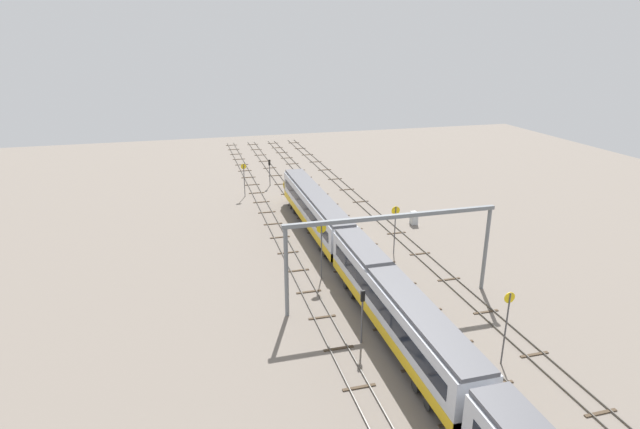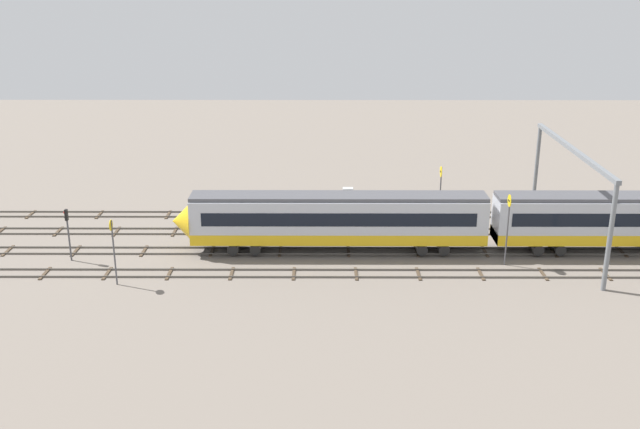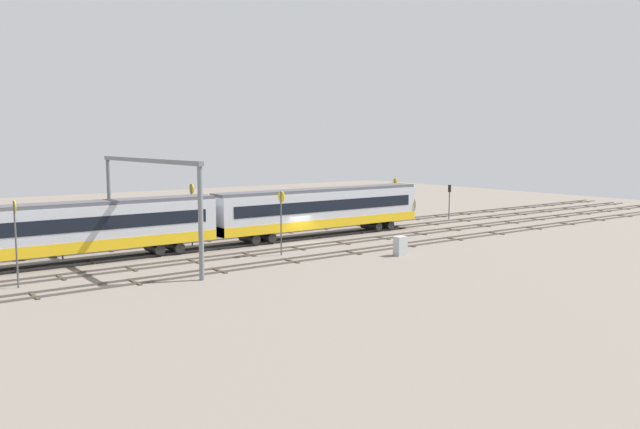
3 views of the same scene
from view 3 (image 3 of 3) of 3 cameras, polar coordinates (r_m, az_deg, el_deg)
The scene contains 14 objects.
ground_plane at distance 61.83m, azimuth -1.29°, elevation -2.52°, with size 140.64×140.64×0.00m, color slate.
track_near_foreground at distance 56.30m, azimuth 2.90°, elevation -3.36°, with size 124.64×2.40×0.16m.
track_second_near at distance 59.94m, azimuth 0.02°, elevation -2.74°, with size 124.64×2.40×0.16m.
track_with_train at distance 63.73m, azimuth -2.53°, elevation -2.19°, with size 124.64×2.40×0.16m.
track_second_far at distance 67.63m, azimuth -4.78°, elevation -1.70°, with size 124.64×2.40×0.16m.
train at distance 54.62m, azimuth -20.62°, elevation -1.34°, with size 75.20×3.24×4.80m.
overhead_gantry at distance 53.97m, azimuth -15.12°, elevation 2.76°, with size 0.40×19.64×8.39m.
speed_sign_near_foreground at distance 54.68m, azimuth -3.48°, elevation 0.09°, with size 0.14×0.97×5.54m.
speed_sign_mid_trackside at distance 81.24m, azimuth 6.67°, elevation 1.90°, with size 0.14×0.81×5.09m.
speed_sign_far_trackside at distance 46.98m, azimuth -25.49°, elevation -1.53°, with size 0.14×0.84×5.88m.
speed_sign_distant_end at distance 60.98m, azimuth -11.38°, elevation 0.81°, with size 0.14×0.97×5.82m.
signal_light_trackside_approach at distance 57.00m, azimuth -22.07°, elevation -0.73°, with size 0.31×0.32×4.60m.
signal_light_trackside_departure at distance 81.53m, azimuth 11.46°, elevation 1.57°, with size 0.31×0.32×4.32m.
relay_cabinet at distance 55.26m, azimuth 7.17°, elevation -2.80°, with size 1.04×0.77×1.66m.
Camera 3 is at (-35.46, -49.69, 9.81)m, focal length 35.91 mm.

